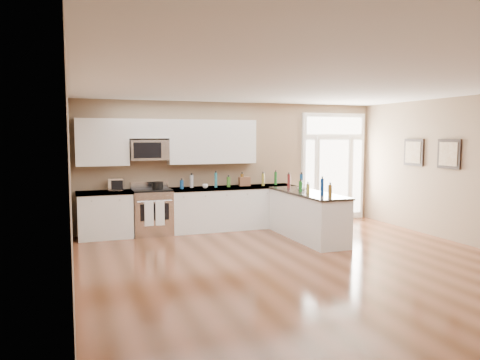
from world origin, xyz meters
The scene contains 20 objects.
ground centered at (0.00, 0.00, 0.00)m, with size 8.00×8.00×0.00m, color #522C17.
room_shell centered at (0.00, 0.00, 1.71)m, with size 8.00×8.00×8.00m.
back_cabinet_left centered at (-2.87, 3.69, 0.44)m, with size 1.10×0.66×0.94m.
back_cabinet_right centered at (-0.16, 3.69, 0.44)m, with size 2.85×0.66×0.94m.
peninsula_cabinet centered at (0.93, 2.24, 0.43)m, with size 0.69×2.32×0.94m.
upper_cabinet_left centered at (-2.88, 3.83, 1.93)m, with size 1.04×0.33×0.95m, color white.
upper_cabinet_right centered at (-0.57, 3.83, 1.93)m, with size 1.94×0.33×0.95m, color white.
upper_cabinet_short centered at (-1.95, 3.83, 2.20)m, with size 0.82×0.33×0.40m, color white.
microwave centered at (-1.95, 3.80, 1.76)m, with size 0.78×0.41×0.42m.
entry_door centered at (2.55, 3.95, 1.30)m, with size 1.70×0.10×2.60m.
wall_art_near centered at (3.47, 2.20, 1.70)m, with size 0.05×0.58×0.58m.
wall_art_far centered at (3.47, 1.20, 1.70)m, with size 0.05×0.58×0.58m.
kitchen_range centered at (-1.93, 3.69, 0.48)m, with size 0.80×0.70×1.08m.
stockpot centered at (-1.82, 3.59, 1.04)m, with size 0.23×0.23×0.18m, color black.
toaster_oven centered at (-2.62, 3.78, 1.07)m, with size 0.29×0.23×0.25m, color silver.
cardboard_box centered at (0.15, 3.75, 1.04)m, with size 0.24×0.18×0.20m, color brown.
bowl_left centered at (-2.62, 3.81, 0.96)m, with size 0.17×0.17×0.04m, color white.
bowl_peninsula centered at (0.98, 2.60, 0.96)m, with size 0.15×0.15×0.05m, color white.
cup_counter centered at (-0.81, 3.57, 0.99)m, with size 0.12×0.12×0.09m, color white.
counter_bottles centered at (0.27, 3.04, 1.07)m, with size 2.41×2.46×0.32m.
Camera 1 is at (-3.49, -5.99, 2.05)m, focal length 35.00 mm.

